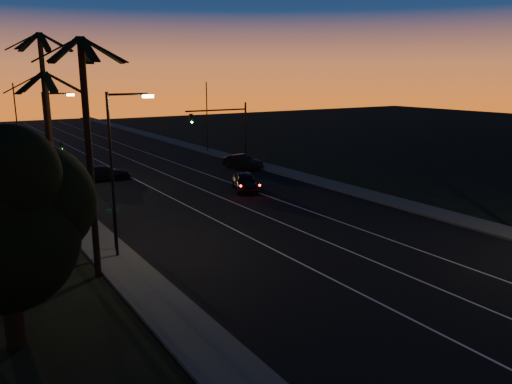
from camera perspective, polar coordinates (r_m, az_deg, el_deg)
road at (r=41.62m, az=-5.17°, el=-0.48°), size 20.00×170.00×0.01m
sidewalk_left at (r=37.97m, az=-20.35°, el=-2.50°), size 2.40×170.00×0.16m
sidewalk_right at (r=47.66m, az=6.86°, el=1.32°), size 2.40×170.00×0.16m
lane_stripe_left at (r=40.37m, az=-8.95°, el=-1.01°), size 0.12×160.00×0.01m
lane_stripe_mid at (r=41.84m, az=-4.56°, el=-0.38°), size 0.12×160.00×0.01m
lane_stripe_right at (r=43.55m, az=-0.50°, el=0.20°), size 0.12×160.00×0.01m
bushy_tree at (r=19.56m, az=-26.56°, el=-2.52°), size 6.30×5.30×8.30m
palm_near at (r=24.83m, az=-18.68°, el=6.17°), size 4.25×4.16×11.53m
palm_mid at (r=30.63m, az=-22.45°, el=5.53°), size 4.25×4.16×10.03m
palm_far at (r=36.58m, az=-22.84°, el=8.73°), size 4.25×4.16×12.53m
streetlight_left_near at (r=27.48m, az=-15.61°, el=3.30°), size 2.55×0.26×9.00m
streetlight_left_far at (r=44.90m, az=-22.47°, el=6.13°), size 2.55×0.26×8.50m
street_sign at (r=29.21m, az=-15.94°, el=-3.55°), size 0.70×0.06×2.60m
signal_mast at (r=52.87m, az=-3.41°, el=7.72°), size 7.10×0.41×7.00m
signal_post at (r=47.33m, az=-21.27°, el=3.89°), size 0.28×0.37×4.20m
far_pole_left at (r=61.65m, az=-25.64°, el=6.97°), size 0.14×0.14×9.00m
far_pole_right at (r=65.26m, az=-5.62°, el=8.47°), size 0.14×0.14×9.00m
lead_car at (r=43.32m, az=-1.26°, el=1.19°), size 3.59×5.42×1.57m
right_car at (r=53.69m, az=-1.52°, el=3.49°), size 3.13×4.81×1.50m
cross_car at (r=49.59m, az=-16.94°, el=2.07°), size 5.12×2.49×1.44m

